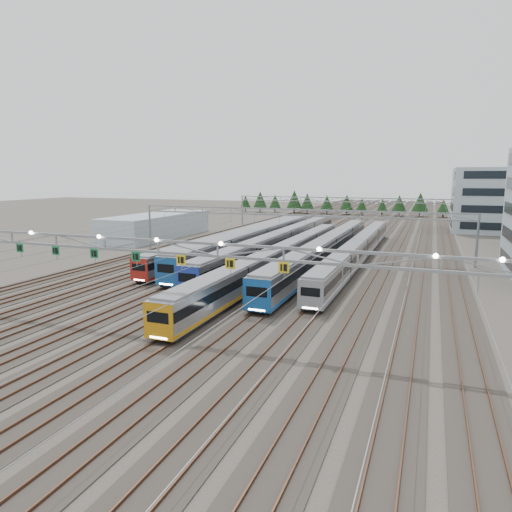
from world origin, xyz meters
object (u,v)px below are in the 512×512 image
(gantry_far, at_px, (342,203))
(depot_bldg_north, at_px, (502,200))
(gantry_mid, at_px, (292,218))
(west_shed, at_px, (157,226))
(train_c, at_px, (283,241))
(gantry_near, at_px, (157,249))
(train_b, at_px, (259,239))
(train_d, at_px, (281,257))
(train_e, at_px, (327,249))
(train_f, at_px, (359,249))
(train_a, at_px, (241,238))

(gantry_far, height_order, depot_bldg_north, depot_bldg_north)
(gantry_mid, distance_m, west_shed, 36.90)
(train_c, relative_size, gantry_far, 1.19)
(gantry_far, bearing_deg, gantry_near, -90.03)
(train_c, bearing_deg, train_b, 179.56)
(train_b, relative_size, gantry_near, 1.09)
(train_d, bearing_deg, train_e, 63.89)
(train_d, xyz_separation_m, train_f, (9.00, 11.98, -0.05))
(train_f, bearing_deg, west_shed, 163.90)
(train_f, bearing_deg, train_b, 170.19)
(train_f, bearing_deg, train_e, -148.14)
(depot_bldg_north, bearing_deg, gantry_far, -171.51)
(train_a, distance_m, train_d, 22.21)
(train_b, relative_size, train_f, 1.00)
(train_d, distance_m, depot_bldg_north, 72.63)
(gantry_near, height_order, west_shed, gantry_near)
(train_f, bearing_deg, gantry_far, 103.76)
(train_a, height_order, train_f, train_f)
(train_b, distance_m, train_f, 18.27)
(train_c, distance_m, gantry_far, 43.14)
(depot_bldg_north, bearing_deg, train_e, -119.23)
(train_e, height_order, gantry_far, gantry_far)
(depot_bldg_north, distance_m, west_shed, 81.44)
(train_b, bearing_deg, train_c, -0.44)
(train_a, relative_size, gantry_mid, 1.14)
(gantry_far, bearing_deg, train_e, -82.12)
(train_d, distance_m, train_e, 10.22)
(train_d, bearing_deg, depot_bldg_north, 61.21)
(train_c, bearing_deg, train_a, 164.02)
(train_e, height_order, west_shed, west_shed)
(gantry_far, bearing_deg, depot_bldg_north, 8.49)
(train_b, bearing_deg, train_d, -59.18)
(train_c, relative_size, gantry_near, 1.19)
(train_c, relative_size, gantry_mid, 1.19)
(train_c, distance_m, depot_bldg_north, 62.64)
(gantry_far, relative_size, west_shed, 1.88)
(gantry_near, bearing_deg, train_a, 104.03)
(train_f, distance_m, west_shed, 47.71)
(train_a, height_order, west_shed, west_shed)
(train_b, xyz_separation_m, gantry_near, (6.70, -42.29, 4.86))
(train_d, height_order, depot_bldg_north, depot_bldg_north)
(gantry_mid, height_order, gantry_far, same)
(train_a, height_order, gantry_mid, gantry_mid)
(train_b, xyz_separation_m, train_e, (13.50, -5.91, -0.12))
(gantry_mid, bearing_deg, west_shed, 160.44)
(gantry_near, xyz_separation_m, depot_bldg_north, (37.17, 90.66, 0.55))
(train_b, bearing_deg, train_a, 150.53)
(train_d, height_order, train_f, train_d)
(gantry_near, relative_size, depot_bldg_north, 2.56)
(train_a, xyz_separation_m, gantry_mid, (11.25, -4.71, 4.48))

